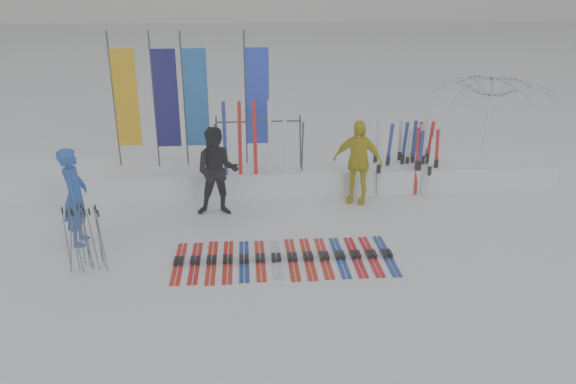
{
  "coord_description": "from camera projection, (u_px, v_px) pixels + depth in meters",
  "views": [
    {
      "loc": [
        -0.61,
        -8.57,
        4.9
      ],
      "look_at": [
        0.2,
        1.6,
        1.0
      ],
      "focal_mm": 35.0,
      "sensor_mm": 36.0,
      "label": 1
    }
  ],
  "objects": [
    {
      "name": "tent_canopy",
      "position": [
        489.0,
        126.0,
        14.34
      ],
      "size": [
        3.77,
        3.8,
        2.74
      ],
      "primitive_type": "imported",
      "rotation": [
        0.0,
        0.0,
        0.3
      ],
      "color": "white",
      "rests_on": "ground"
    },
    {
      "name": "person_yellow",
      "position": [
        358.0,
        162.0,
        12.83
      ],
      "size": [
        1.23,
        0.89,
        1.94
      ],
      "primitive_type": "imported",
      "rotation": [
        0.0,
        0.0,
        -0.41
      ],
      "color": "#CFC00D",
      "rests_on": "ground"
    },
    {
      "name": "person_black",
      "position": [
        217.0,
        172.0,
        12.13
      ],
      "size": [
        0.98,
        0.78,
        1.96
      ],
      "primitive_type": "imported",
      "rotation": [
        0.0,
        0.0,
        -0.04
      ],
      "color": "black",
      "rests_on": "ground"
    },
    {
      "name": "pole_cluster",
      "position": [
        85.0,
        238.0,
        9.88
      ],
      "size": [
        0.71,
        0.46,
        1.24
      ],
      "color": "#595B60",
      "rests_on": "ground"
    },
    {
      "name": "ski_row",
      "position": [
        284.0,
        258.0,
        10.42
      ],
      "size": [
        4.04,
        1.69,
        0.07
      ],
      "color": "red",
      "rests_on": "ground"
    },
    {
      "name": "ski_rack",
      "position": [
        259.0,
        138.0,
        13.17
      ],
      "size": [
        2.04,
        0.8,
        1.23
      ],
      "color": "#383A3F",
      "rests_on": "ground"
    },
    {
      "name": "upright_skis",
      "position": [
        412.0,
        157.0,
        13.74
      ],
      "size": [
        1.57,
        1.15,
        1.69
      ],
      "color": "silver",
      "rests_on": "ground"
    },
    {
      "name": "feather_flags",
      "position": [
        185.0,
        98.0,
        13.24
      ],
      "size": [
        3.68,
        0.2,
        3.2
      ],
      "color": "#383A3F",
      "rests_on": "ground"
    },
    {
      "name": "snow_bank",
      "position": [
        270.0,
        176.0,
        13.95
      ],
      "size": [
        14.0,
        1.6,
        0.6
      ],
      "primitive_type": "cube",
      "color": "white",
      "rests_on": "ground"
    },
    {
      "name": "person_blue",
      "position": [
        75.0,
        197.0,
        10.77
      ],
      "size": [
        0.51,
        0.74,
        1.94
      ],
      "primitive_type": "imported",
      "rotation": [
        0.0,
        0.0,
        1.63
      ],
      "color": "#1E4AAF",
      "rests_on": "ground"
    },
    {
      "name": "ground",
      "position": [
        284.0,
        278.0,
        9.78
      ],
      "size": [
        120.0,
        120.0,
        0.0
      ],
      "primitive_type": "plane",
      "color": "white",
      "rests_on": "ground"
    }
  ]
}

